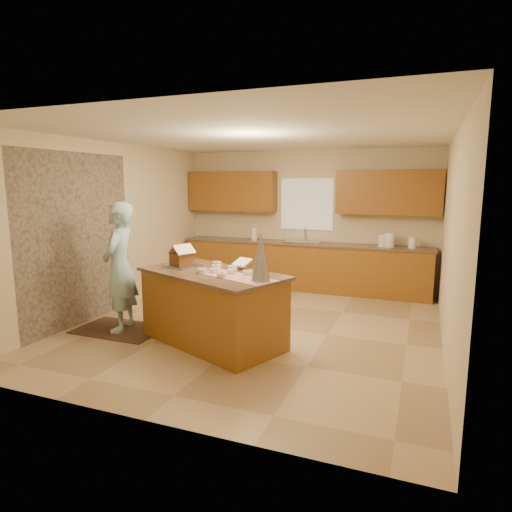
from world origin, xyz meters
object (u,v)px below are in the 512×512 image
(island_base, at_px, (213,309))
(gingerbread_house, at_px, (182,257))
(boy, at_px, (120,267))
(tinsel_tree, at_px, (261,257))

(island_base, xyz_separation_m, gingerbread_house, (-0.54, 0.17, 0.63))
(island_base, height_order, boy, boy)
(island_base, relative_size, gingerbread_house, 4.96)
(tinsel_tree, xyz_separation_m, gingerbread_house, (-1.30, 0.42, -0.15))
(gingerbread_house, bearing_deg, boy, -166.98)
(island_base, distance_m, gingerbread_house, 0.84)
(tinsel_tree, height_order, boy, boy)
(tinsel_tree, xyz_separation_m, boy, (-2.17, 0.22, -0.31))
(tinsel_tree, bearing_deg, boy, 174.15)
(tinsel_tree, height_order, gingerbread_house, tinsel_tree)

